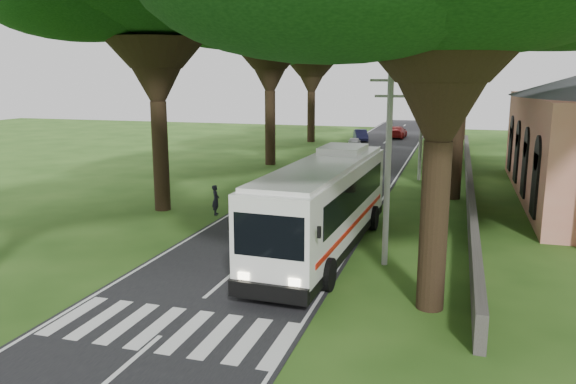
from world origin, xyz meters
The scene contains 16 objects.
ground centered at (0.00, 0.00, 0.00)m, with size 140.00×140.00×0.00m, color #234513.
road centered at (0.00, 25.00, 0.01)m, with size 8.00×120.00×0.04m, color black.
crosswalk centered at (0.00, -2.00, 0.00)m, with size 8.00×3.00×0.01m, color silver.
property_wall centered at (9.00, 24.00, 0.60)m, with size 0.35×50.00×1.20m, color #383533.
pole_near centered at (5.50, 6.00, 4.18)m, with size 1.60×0.24×8.00m.
pole_mid centered at (5.50, 26.00, 4.18)m, with size 1.60×0.24×8.00m.
pole_far centered at (5.50, 46.00, 4.18)m, with size 1.60×0.24×8.00m.
tree_l_midb centered at (-7.50, 30.00, 12.99)m, with size 15.21×15.21×16.35m.
tree_l_far centered at (-8.50, 48.00, 11.66)m, with size 12.61×12.61×14.54m.
tree_r_midb centered at (7.50, 38.00, 11.89)m, with size 12.42×12.42×14.75m.
tree_r_far centered at (8.50, 56.00, 13.03)m, with size 14.55×14.55×16.27m.
coach_bus centered at (2.70, 7.06, 2.12)m, with size 3.57×13.46×3.94m.
distant_car_a centered at (-2.49, 43.29, 0.62)m, with size 1.39×3.46×1.18m, color #AEAFB3.
distant_car_b centered at (-3.00, 50.44, 0.69)m, with size 1.41×4.03×1.33m, color navy.
distant_car_c centered at (0.80, 54.98, 0.76)m, with size 2.05×5.05×1.46m, color maroon.
pedestrian centered at (-4.56, 11.77, 0.84)m, with size 0.61×0.40×1.68m, color black.
Camera 1 is at (8.06, -16.11, 7.53)m, focal length 35.00 mm.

